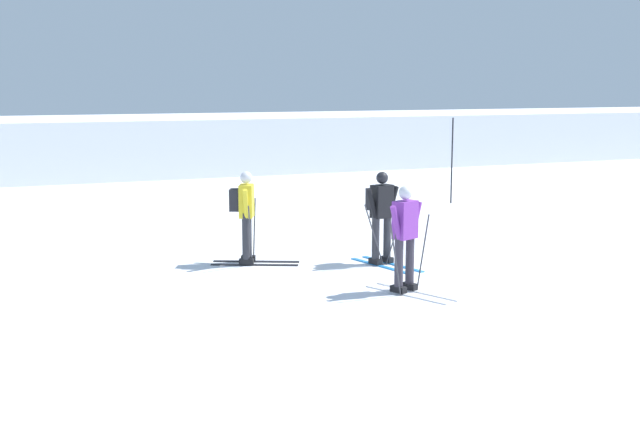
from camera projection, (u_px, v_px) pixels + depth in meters
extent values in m
plane|color=white|center=(505.00, 278.00, 13.78)|extent=(120.00, 120.00, 0.00)
cube|color=white|center=(215.00, 142.00, 31.27)|extent=(80.00, 6.39, 2.03)
cube|color=silver|center=(417.00, 291.00, 12.87)|extent=(0.73, 1.50, 0.02)
cube|color=silver|center=(406.00, 295.00, 12.68)|extent=(0.73, 1.50, 0.02)
cube|color=black|center=(409.00, 286.00, 12.97)|extent=(0.21, 0.29, 0.10)
cube|color=black|center=(398.00, 289.00, 12.77)|extent=(0.21, 0.29, 0.10)
cylinder|color=#38333D|center=(410.00, 257.00, 12.89)|extent=(0.14, 0.14, 0.85)
cylinder|color=#38333D|center=(399.00, 260.00, 12.69)|extent=(0.14, 0.14, 0.85)
cube|color=purple|center=(405.00, 220.00, 12.69)|extent=(0.44, 0.37, 0.60)
cylinder|color=purple|center=(416.00, 219.00, 12.86)|extent=(0.27, 0.19, 0.55)
cylinder|color=purple|center=(396.00, 223.00, 12.50)|extent=(0.27, 0.19, 0.55)
sphere|color=silver|center=(406.00, 193.00, 12.62)|extent=(0.22, 0.22, 0.22)
cylinder|color=#38383D|center=(423.00, 252.00, 12.96)|extent=(0.29, 0.15, 1.21)
cylinder|color=#38383D|center=(396.00, 259.00, 12.47)|extent=(0.29, 0.15, 1.21)
cube|color=black|center=(256.00, 261.00, 15.02)|extent=(1.49, 0.74, 0.02)
cube|color=black|center=(255.00, 265.00, 14.75)|extent=(1.49, 0.74, 0.02)
cube|color=black|center=(248.00, 258.00, 15.02)|extent=(0.29, 0.22, 0.10)
cube|color=black|center=(246.00, 262.00, 14.75)|extent=(0.29, 0.22, 0.10)
cylinder|color=#2D2D33|center=(248.00, 233.00, 14.95)|extent=(0.14, 0.14, 0.85)
cylinder|color=#2D2D33|center=(246.00, 236.00, 14.67)|extent=(0.14, 0.14, 0.85)
cube|color=yellow|center=(246.00, 201.00, 14.71)|extent=(0.38, 0.45, 0.60)
cylinder|color=yellow|center=(249.00, 200.00, 14.95)|extent=(0.19, 0.27, 0.55)
cylinder|color=yellow|center=(246.00, 204.00, 14.46)|extent=(0.19, 0.27, 0.55)
sphere|color=silver|center=(246.00, 178.00, 14.64)|extent=(0.22, 0.22, 0.22)
cylinder|color=#38383D|center=(254.00, 230.00, 15.09)|extent=(0.19, 0.38, 1.16)
cylinder|color=#38383D|center=(250.00, 236.00, 14.50)|extent=(0.19, 0.38, 1.16)
cube|color=#232328|center=(235.00, 200.00, 14.71)|extent=(0.28, 0.33, 0.40)
cube|color=#237AC6|center=(392.00, 264.00, 14.82)|extent=(0.50, 1.57, 0.02)
cube|color=#237AC6|center=(381.00, 266.00, 14.65)|extent=(0.50, 1.57, 0.02)
cube|color=black|center=(387.00, 259.00, 14.93)|extent=(0.18, 0.28, 0.10)
cube|color=black|center=(375.00, 261.00, 14.76)|extent=(0.18, 0.28, 0.10)
cylinder|color=#2D2D33|center=(387.00, 234.00, 14.85)|extent=(0.14, 0.14, 0.85)
cylinder|color=#2D2D33|center=(376.00, 236.00, 14.69)|extent=(0.14, 0.14, 0.85)
cube|color=black|center=(382.00, 201.00, 14.67)|extent=(0.43, 0.33, 0.60)
cylinder|color=black|center=(393.00, 201.00, 14.80)|extent=(0.27, 0.15, 0.55)
cylinder|color=black|center=(372.00, 203.00, 14.51)|extent=(0.27, 0.15, 0.55)
sphere|color=black|center=(382.00, 178.00, 14.60)|extent=(0.22, 0.22, 0.22)
cylinder|color=#38383D|center=(396.00, 232.00, 14.84)|extent=(0.47, 0.15, 1.17)
cylinder|color=#38383D|center=(374.00, 235.00, 14.53)|extent=(0.47, 0.15, 1.17)
cube|color=#232328|center=(374.00, 199.00, 14.83)|extent=(0.32, 0.25, 0.40)
cylinder|color=black|center=(452.00, 161.00, 22.20)|extent=(0.04, 0.04, 2.36)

